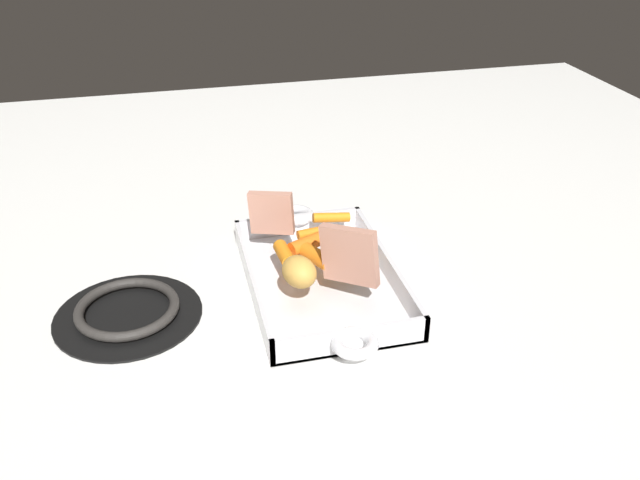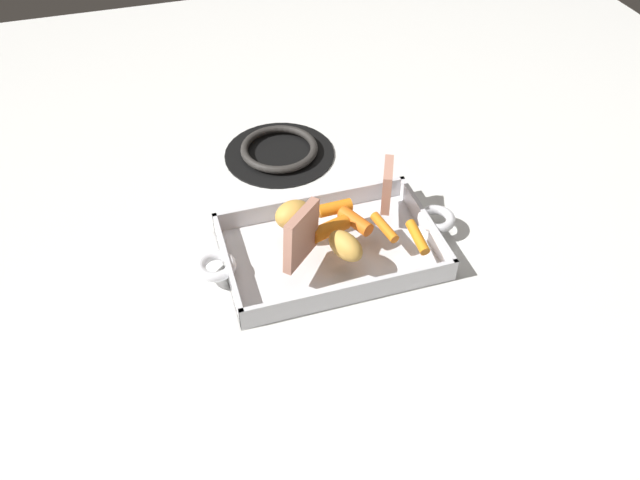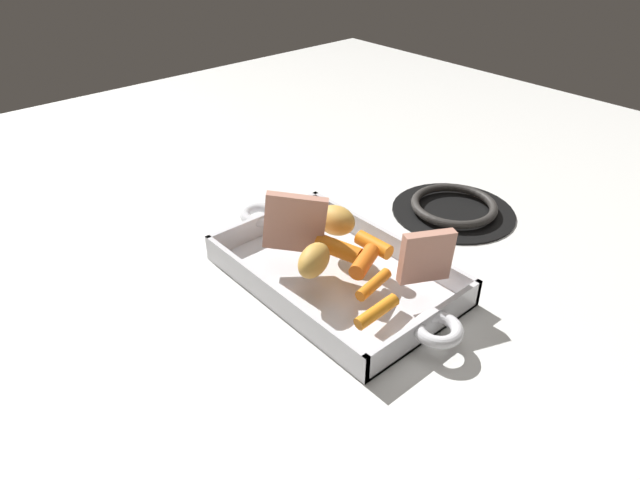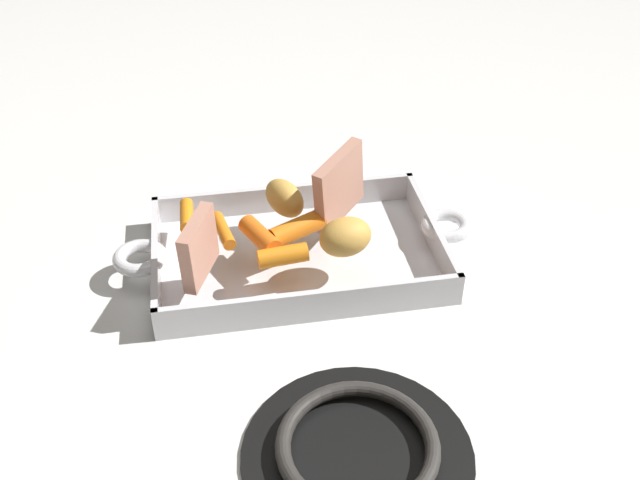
{
  "view_description": "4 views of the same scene",
  "coord_description": "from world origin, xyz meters",
  "px_view_note": "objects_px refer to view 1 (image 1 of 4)",
  "views": [
    {
      "loc": [
        -0.83,
        0.2,
        0.57
      ],
      "look_at": [
        0.01,
        -0.0,
        0.07
      ],
      "focal_mm": 38.2,
      "sensor_mm": 36.0,
      "label": 1
    },
    {
      "loc": [
        -0.22,
        -0.66,
        0.7
      ],
      "look_at": [
        -0.02,
        -0.02,
        0.06
      ],
      "focal_mm": 35.3,
      "sensor_mm": 36.0,
      "label": 2
    },
    {
      "loc": [
        0.46,
        -0.43,
        0.47
      ],
      "look_at": [
        -0.03,
        -0.01,
        0.06
      ],
      "focal_mm": 31.36,
      "sensor_mm": 36.0,
      "label": 3
    },
    {
      "loc": [
        0.09,
        0.68,
        0.54
      ],
      "look_at": [
        -0.02,
        0.03,
        0.05
      ],
      "focal_mm": 41.79,
      "sensor_mm": 36.0,
      "label": 4
    }
  ],
  "objects_px": {
    "baby_carrot_long": "(331,217)",
    "potato_golden_small": "(299,272)",
    "baby_carrot_northwest": "(318,259)",
    "potato_corner": "(350,245)",
    "roast_slice_outer": "(271,213)",
    "baby_carrot_short": "(284,254)",
    "roast_slice_thin": "(349,255)",
    "stove_burner_rear": "(128,311)",
    "baby_carrot_center_left": "(316,232)",
    "baby_carrot_center_right": "(307,244)",
    "roasting_dish": "(321,280)"
  },
  "relations": [
    {
      "from": "baby_carrot_center_right",
      "to": "potato_golden_small",
      "type": "relative_size",
      "value": 0.99
    },
    {
      "from": "baby_carrot_short",
      "to": "baby_carrot_center_right",
      "type": "xyz_separation_m",
      "value": [
        0.02,
        -0.04,
        0.0
      ]
    },
    {
      "from": "baby_carrot_center_right",
      "to": "roast_slice_thin",
      "type": "bearing_deg",
      "value": -158.41
    },
    {
      "from": "baby_carrot_short",
      "to": "baby_carrot_center_right",
      "type": "relative_size",
      "value": 0.92
    },
    {
      "from": "roast_slice_outer",
      "to": "baby_carrot_long",
      "type": "bearing_deg",
      "value": -83.14
    },
    {
      "from": "baby_carrot_center_right",
      "to": "roast_slice_outer",
      "type": "bearing_deg",
      "value": 31.9
    },
    {
      "from": "baby_carrot_northwest",
      "to": "baby_carrot_long",
      "type": "bearing_deg",
      "value": -22.48
    },
    {
      "from": "roast_slice_outer",
      "to": "baby_carrot_center_left",
      "type": "bearing_deg",
      "value": -113.15
    },
    {
      "from": "roast_slice_thin",
      "to": "baby_carrot_northwest",
      "type": "relative_size",
      "value": 1.31
    },
    {
      "from": "roast_slice_outer",
      "to": "baby_carrot_northwest",
      "type": "xyz_separation_m",
      "value": [
        -0.11,
        -0.05,
        -0.02
      ]
    },
    {
      "from": "roast_slice_outer",
      "to": "baby_carrot_long",
      "type": "distance_m",
      "value": 0.1
    },
    {
      "from": "potato_golden_small",
      "to": "potato_corner",
      "type": "height_order",
      "value": "potato_golden_small"
    },
    {
      "from": "baby_carrot_northwest",
      "to": "baby_carrot_center_left",
      "type": "bearing_deg",
      "value": -10.92
    },
    {
      "from": "potato_corner",
      "to": "roast_slice_outer",
      "type": "bearing_deg",
      "value": 43.8
    },
    {
      "from": "baby_carrot_northwest",
      "to": "roast_slice_outer",
      "type": "bearing_deg",
      "value": 22.68
    },
    {
      "from": "baby_carrot_center_left",
      "to": "baby_carrot_center_right",
      "type": "xyz_separation_m",
      "value": [
        -0.04,
        0.02,
        0.0
      ]
    },
    {
      "from": "baby_carrot_short",
      "to": "baby_carrot_long",
      "type": "xyz_separation_m",
      "value": [
        0.1,
        -0.1,
        -0.0
      ]
    },
    {
      "from": "roasting_dish",
      "to": "baby_carrot_short",
      "type": "bearing_deg",
      "value": 65.34
    },
    {
      "from": "baby_carrot_center_left",
      "to": "potato_golden_small",
      "type": "distance_m",
      "value": 0.14
    },
    {
      "from": "roasting_dish",
      "to": "roast_slice_thin",
      "type": "height_order",
      "value": "roast_slice_thin"
    },
    {
      "from": "baby_carrot_center_right",
      "to": "potato_golden_small",
      "type": "bearing_deg",
      "value": 160.71
    },
    {
      "from": "roast_slice_thin",
      "to": "baby_carrot_center_right",
      "type": "xyz_separation_m",
      "value": [
        0.1,
        0.04,
        -0.03
      ]
    },
    {
      "from": "roast_slice_thin",
      "to": "stove_burner_rear",
      "type": "distance_m",
      "value": 0.32
    },
    {
      "from": "baby_carrot_long",
      "to": "potato_golden_small",
      "type": "distance_m",
      "value": 0.19
    },
    {
      "from": "roast_slice_outer",
      "to": "potato_corner",
      "type": "height_order",
      "value": "roast_slice_outer"
    },
    {
      "from": "potato_corner",
      "to": "stove_burner_rear",
      "type": "height_order",
      "value": "potato_corner"
    },
    {
      "from": "baby_carrot_short",
      "to": "potato_corner",
      "type": "xyz_separation_m",
      "value": [
        -0.02,
        -0.1,
        0.01
      ]
    },
    {
      "from": "baby_carrot_long",
      "to": "potato_corner",
      "type": "height_order",
      "value": "potato_corner"
    },
    {
      "from": "baby_carrot_center_right",
      "to": "stove_burner_rear",
      "type": "xyz_separation_m",
      "value": [
        -0.05,
        0.27,
        -0.04
      ]
    },
    {
      "from": "potato_golden_small",
      "to": "baby_carrot_northwest",
      "type": "bearing_deg",
      "value": -41.19
    },
    {
      "from": "baby_carrot_northwest",
      "to": "potato_golden_small",
      "type": "xyz_separation_m",
      "value": [
        -0.04,
        0.04,
        0.01
      ]
    },
    {
      "from": "roast_slice_outer",
      "to": "stove_burner_rear",
      "type": "xyz_separation_m",
      "value": [
        -0.12,
        0.23,
        -0.07
      ]
    },
    {
      "from": "baby_carrot_long",
      "to": "stove_burner_rear",
      "type": "height_order",
      "value": "baby_carrot_long"
    },
    {
      "from": "roast_slice_outer",
      "to": "baby_carrot_short",
      "type": "relative_size",
      "value": 1.28
    },
    {
      "from": "potato_golden_small",
      "to": "baby_carrot_center_right",
      "type": "bearing_deg",
      "value": -19.29
    },
    {
      "from": "potato_golden_small",
      "to": "roasting_dish",
      "type": "bearing_deg",
      "value": -42.52
    },
    {
      "from": "roasting_dish",
      "to": "baby_carrot_center_left",
      "type": "xyz_separation_m",
      "value": [
        0.08,
        -0.01,
        0.04
      ]
    },
    {
      "from": "roast_slice_thin",
      "to": "stove_burner_rear",
      "type": "bearing_deg",
      "value": 82.07
    },
    {
      "from": "roast_slice_outer",
      "to": "baby_carrot_northwest",
      "type": "relative_size",
      "value": 1.09
    },
    {
      "from": "baby_carrot_long",
      "to": "baby_carrot_northwest",
      "type": "height_order",
      "value": "baby_carrot_northwest"
    },
    {
      "from": "roast_slice_outer",
      "to": "baby_carrot_center_left",
      "type": "relative_size",
      "value": 1.14
    },
    {
      "from": "roasting_dish",
      "to": "roast_slice_thin",
      "type": "relative_size",
      "value": 5.01
    },
    {
      "from": "baby_carrot_center_right",
      "to": "baby_carrot_center_left",
      "type": "bearing_deg",
      "value": -29.99
    },
    {
      "from": "roasting_dish",
      "to": "stove_burner_rear",
      "type": "bearing_deg",
      "value": 92.12
    },
    {
      "from": "baby_carrot_long",
      "to": "potato_corner",
      "type": "relative_size",
      "value": 0.97
    },
    {
      "from": "baby_carrot_center_left",
      "to": "potato_corner",
      "type": "bearing_deg",
      "value": -155.69
    },
    {
      "from": "baby_carrot_center_left",
      "to": "stove_burner_rear",
      "type": "relative_size",
      "value": 0.29
    },
    {
      "from": "roast_slice_thin",
      "to": "stove_burner_rear",
      "type": "relative_size",
      "value": 0.41
    },
    {
      "from": "baby_carrot_center_left",
      "to": "baby_carrot_long",
      "type": "xyz_separation_m",
      "value": [
        0.04,
        -0.04,
        0.0
      ]
    },
    {
      "from": "baby_carrot_long",
      "to": "baby_carrot_short",
      "type": "bearing_deg",
      "value": 135.67
    }
  ]
}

